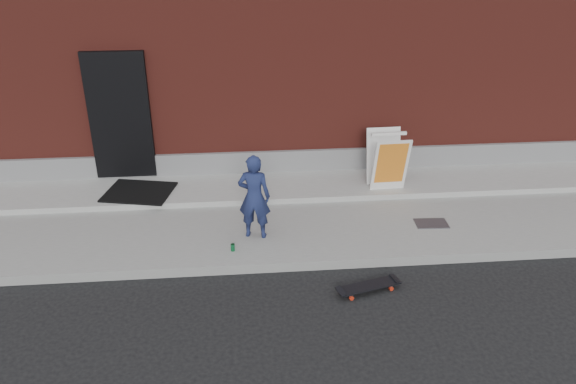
{
  "coord_description": "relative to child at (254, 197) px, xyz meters",
  "views": [
    {
      "loc": [
        -0.52,
        -6.59,
        4.46
      ],
      "look_at": [
        0.14,
        0.8,
        0.86
      ],
      "focal_mm": 35.0,
      "sensor_mm": 36.0,
      "label": 1
    }
  ],
  "objects": [
    {
      "name": "utility_plate",
      "position": [
        2.78,
        0.12,
        -0.65
      ],
      "size": [
        0.52,
        0.35,
        0.02
      ],
      "primitive_type": "cube",
      "rotation": [
        0.0,
        0.0,
        -0.05
      ],
      "color": "#535358",
      "rests_on": "sidewalk"
    },
    {
      "name": "doormat",
      "position": [
        -1.94,
        1.46,
        -0.54
      ],
      "size": [
        1.26,
        1.1,
        0.03
      ],
      "primitive_type": "cube",
      "rotation": [
        0.0,
        0.0,
        -0.22
      ],
      "color": "black",
      "rests_on": "apron"
    },
    {
      "name": "soda_can",
      "position": [
        -0.34,
        -0.41,
        -0.6
      ],
      "size": [
        0.07,
        0.07,
        0.11
      ],
      "primitive_type": "cylinder",
      "rotation": [
        0.0,
        0.0,
        -0.17
      ],
      "color": "#197D42",
      "rests_on": "sidewalk"
    },
    {
      "name": "pizza_sign",
      "position": [
        2.33,
        1.32,
        -0.06
      ],
      "size": [
        0.62,
        0.73,
        1.0
      ],
      "color": "silver",
      "rests_on": "apron"
    },
    {
      "name": "ground",
      "position": [
        0.36,
        -0.8,
        -0.81
      ],
      "size": [
        80.0,
        80.0,
        0.0
      ],
      "primitive_type": "plane",
      "color": "black",
      "rests_on": "ground"
    },
    {
      "name": "skateboard",
      "position": [
        1.45,
        -1.35,
        -0.73
      ],
      "size": [
        0.88,
        0.44,
        0.1
      ],
      "color": "red",
      "rests_on": "ground"
    },
    {
      "name": "child",
      "position": [
        0.0,
        0.0,
        0.0
      ],
      "size": [
        0.53,
        0.4,
        1.31
      ],
      "primitive_type": "imported",
      "rotation": [
        0.0,
        0.0,
        2.95
      ],
      "color": "#1B244D",
      "rests_on": "sidewalk"
    },
    {
      "name": "sidewalk",
      "position": [
        0.36,
        0.7,
        -0.73
      ],
      "size": [
        20.0,
        3.0,
        0.15
      ],
      "primitive_type": "cube",
      "color": "gray",
      "rests_on": "ground"
    },
    {
      "name": "apron",
      "position": [
        0.36,
        1.6,
        -0.61
      ],
      "size": [
        20.0,
        1.2,
        0.1
      ],
      "primitive_type": "cube",
      "color": "gray",
      "rests_on": "sidewalk"
    },
    {
      "name": "building",
      "position": [
        0.36,
        6.2,
        1.69
      ],
      "size": [
        20.0,
        8.1,
        5.0
      ],
      "color": "maroon",
      "rests_on": "ground"
    }
  ]
}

